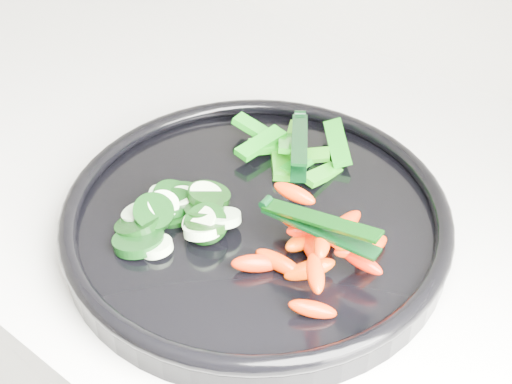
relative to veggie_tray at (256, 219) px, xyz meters
The scene contains 6 objects.
veggie_tray is the anchor object (origin of this frame).
cucumber_pile 0.08m from the veggie_tray, 137.01° to the right, with size 0.12×0.14×0.04m.
carrot_pile 0.08m from the veggie_tray, ahead, with size 0.13×0.14×0.05m.
pepper_pile 0.10m from the veggie_tray, 107.78° to the left, with size 0.14×0.11×0.04m.
tong_carrot 0.10m from the veggie_tray, 11.83° to the right, with size 0.11×0.03×0.02m.
tong_pepper 0.10m from the veggie_tray, 101.68° to the left, with size 0.08×0.10×0.02m.
Camera 1 is at (0.12, 1.22, 1.42)m, focal length 50.00 mm.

